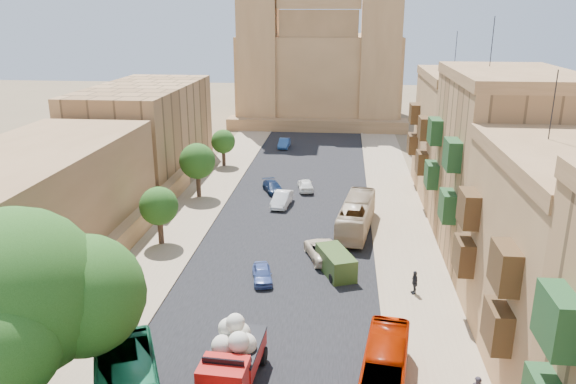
% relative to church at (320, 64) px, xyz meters
% --- Properties ---
extents(road_surface, '(14.00, 140.00, 0.01)m').
position_rel_church_xyz_m(road_surface, '(0.00, -48.61, -9.51)').
color(road_surface, black).
rests_on(road_surface, ground).
extents(sidewalk_east, '(5.00, 140.00, 0.01)m').
position_rel_church_xyz_m(sidewalk_east, '(9.50, -48.61, -9.51)').
color(sidewalk_east, '#947D61').
rests_on(sidewalk_east, ground).
extents(sidewalk_west, '(5.00, 140.00, 0.01)m').
position_rel_church_xyz_m(sidewalk_west, '(-9.50, -48.61, -9.51)').
color(sidewalk_west, '#947D61').
rests_on(sidewalk_west, ground).
extents(kerb_east, '(0.25, 140.00, 0.12)m').
position_rel_church_xyz_m(kerb_east, '(7.00, -48.61, -9.46)').
color(kerb_east, '#947D61').
rests_on(kerb_east, ground).
extents(kerb_west, '(0.25, 140.00, 0.12)m').
position_rel_church_xyz_m(kerb_west, '(-7.00, -48.61, -9.46)').
color(kerb_west, '#947D61').
rests_on(kerb_west, ground).
extents(townhouse_b, '(9.00, 14.00, 14.90)m').
position_rel_church_xyz_m(townhouse_b, '(15.95, -67.61, -3.86)').
color(townhouse_b, '#9E7347').
rests_on(townhouse_b, ground).
extents(townhouse_c, '(9.00, 14.00, 17.40)m').
position_rel_church_xyz_m(townhouse_c, '(15.95, -53.61, -2.61)').
color(townhouse_c, '#A87B4C').
rests_on(townhouse_c, ground).
extents(townhouse_d, '(9.00, 14.00, 15.90)m').
position_rel_church_xyz_m(townhouse_d, '(15.95, -39.61, -3.36)').
color(townhouse_d, '#9E7347').
rests_on(townhouse_d, ground).
extents(west_wall, '(1.00, 40.00, 1.80)m').
position_rel_church_xyz_m(west_wall, '(-12.50, -58.61, -8.62)').
color(west_wall, '#9E7347').
rests_on(west_wall, ground).
extents(west_building_low, '(10.00, 28.00, 8.40)m').
position_rel_church_xyz_m(west_building_low, '(-18.00, -60.61, -5.32)').
color(west_building_low, olive).
rests_on(west_building_low, ground).
extents(west_building_mid, '(10.00, 22.00, 10.00)m').
position_rel_church_xyz_m(west_building_mid, '(-18.00, -34.61, -4.52)').
color(west_building_mid, '#A87B4C').
rests_on(west_building_mid, ground).
extents(church, '(28.00, 22.50, 36.30)m').
position_rel_church_xyz_m(church, '(0.00, 0.00, 0.00)').
color(church, '#9E7347').
rests_on(church, ground).
extents(ficus_tree, '(9.92, 9.13, 9.92)m').
position_rel_church_xyz_m(ficus_tree, '(-9.41, -74.61, -3.65)').
color(ficus_tree, '#3D2A1E').
rests_on(ficus_tree, ground).
extents(street_tree_a, '(2.76, 2.76, 4.25)m').
position_rel_church_xyz_m(street_tree_a, '(-10.00, -66.61, -6.68)').
color(street_tree_a, '#3D2A1E').
rests_on(street_tree_a, ground).
extents(street_tree_b, '(3.05, 3.05, 4.69)m').
position_rel_church_xyz_m(street_tree_b, '(-10.00, -54.61, -6.38)').
color(street_tree_b, '#3D2A1E').
rests_on(street_tree_b, ground).
extents(street_tree_c, '(3.55, 3.55, 5.45)m').
position_rel_church_xyz_m(street_tree_c, '(-10.00, -42.61, -5.86)').
color(street_tree_c, '#3D2A1E').
rests_on(street_tree_c, ground).
extents(street_tree_d, '(2.86, 2.86, 4.40)m').
position_rel_church_xyz_m(street_tree_d, '(-10.00, -30.61, -6.58)').
color(street_tree_d, '#3D2A1E').
rests_on(street_tree_d, ground).
extents(red_truck, '(2.80, 6.32, 3.61)m').
position_rel_church_xyz_m(red_truck, '(-0.79, -72.04, -7.93)').
color(red_truck, '#B3120D').
rests_on(red_truck, ground).
extents(olive_pickup, '(3.08, 4.32, 1.64)m').
position_rel_church_xyz_m(olive_pickup, '(4.00, -58.61, -8.72)').
color(olive_pickup, '#334C1C').
rests_on(olive_pickup, ground).
extents(bus_red_east, '(3.23, 8.78, 2.39)m').
position_rel_church_xyz_m(bus_red_east, '(6.50, -72.14, -8.32)').
color(bus_red_east, '#AF1E00').
rests_on(bus_red_east, ground).
extents(bus_cream_east, '(3.59, 9.82, 2.67)m').
position_rel_church_xyz_m(bus_cream_east, '(5.55, -50.20, -8.18)').
color(bus_cream_east, tan).
rests_on(bus_cream_east, ground).
extents(car_blue_a, '(1.93, 3.39, 1.09)m').
position_rel_church_xyz_m(car_blue_a, '(-1.00, -60.36, -8.97)').
color(car_blue_a, '#435CA1').
rests_on(car_blue_a, ground).
extents(car_white_a, '(1.89, 4.25, 1.36)m').
position_rel_church_xyz_m(car_white_a, '(-1.40, -44.57, -8.84)').
color(car_white_a, white).
rests_on(car_white_a, ground).
extents(car_cream, '(3.54, 5.23, 1.33)m').
position_rel_church_xyz_m(car_cream, '(3.01, -56.15, -8.85)').
color(car_cream, beige).
rests_on(car_cream, ground).
extents(car_dkblue, '(2.89, 4.08, 1.10)m').
position_rel_church_xyz_m(car_dkblue, '(-2.78, -40.45, -8.97)').
color(car_dkblue, '#0F1F40').
rests_on(car_dkblue, ground).
extents(car_white_b, '(2.02, 3.82, 1.24)m').
position_rel_church_xyz_m(car_white_b, '(0.50, -39.52, -8.90)').
color(car_white_b, white).
rests_on(car_white_b, ground).
extents(car_blue_b, '(1.41, 3.86, 1.26)m').
position_rel_church_xyz_m(car_blue_b, '(-3.78, -20.58, -8.88)').
color(car_blue_b, '#2B5497').
rests_on(car_blue_b, ground).
extents(pedestrian_c, '(0.56, 1.00, 1.62)m').
position_rel_church_xyz_m(pedestrian_c, '(9.20, -61.13, -8.71)').
color(pedestrian_c, '#27292F').
rests_on(pedestrian_c, ground).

